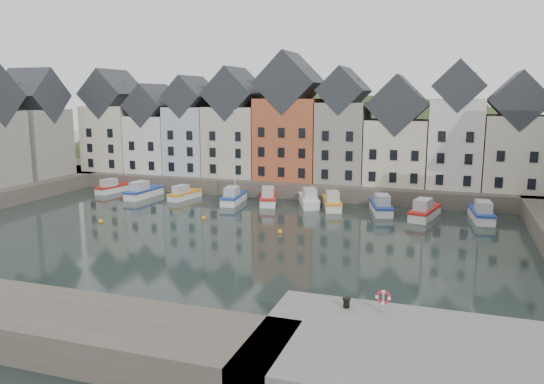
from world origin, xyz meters
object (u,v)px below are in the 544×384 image
at_px(boat_a, 113,188).
at_px(life_ring_post, 383,298).
at_px(boat_d, 233,197).
at_px(mooring_bollard, 346,302).

relative_size(boat_a, life_ring_post, 4.62).
bearing_deg(boat_d, mooring_bollard, -64.86).
height_order(boat_a, life_ring_post, life_ring_post).
relative_size(boat_d, life_ring_post, 9.37).
height_order(boat_d, mooring_bollard, boat_d).
xyz_separation_m(boat_d, mooring_bollard, (21.28, -34.15, 1.52)).
bearing_deg(boat_d, boat_a, 168.70).
relative_size(boat_d, mooring_bollard, 21.76).
height_order(mooring_bollard, life_ring_post, life_ring_post).
bearing_deg(mooring_bollard, boat_d, 121.93).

